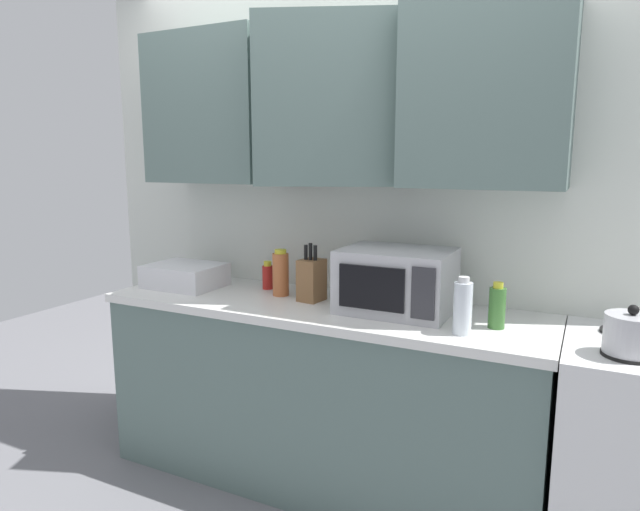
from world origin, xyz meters
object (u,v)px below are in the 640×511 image
dish_rack (185,275)px  bottle_red_sauce (268,276)px  kettle (631,334)px  bottle_clear_tall (463,307)px  bottle_green_oil (497,307)px  knife_block (312,279)px  bottle_spice_jar (281,273)px  microwave (396,281)px

dish_rack → bottle_red_sauce: 0.45m
kettle → bottle_clear_tall: size_ratio=0.77×
bottle_red_sauce → bottle_green_oil: 1.20m
kettle → bottle_green_oil: bottle_green_oil is taller
knife_block → bottle_spice_jar: bearing=172.1°
bottle_red_sauce → bottle_clear_tall: (1.08, -0.32, 0.04)m
kettle → knife_block: bearing=171.7°
bottle_clear_tall → knife_block: bearing=165.2°
kettle → knife_block: 1.34m
bottle_red_sauce → bottle_green_oil: bearing=-8.4°
microwave → dish_rack: microwave is taller
dish_rack → bottle_red_sauce: bottle_red_sauce is taller
microwave → bottle_spice_jar: 0.61m
kettle → dish_rack: bearing=175.6°
dish_rack → kettle: bearing=-4.4°
knife_block → bottle_clear_tall: (0.76, -0.20, 0.00)m
knife_block → bottle_red_sauce: knife_block is taller
knife_block → bottle_spice_jar: 0.19m
kettle → bottle_spice_jar: (-1.51, 0.22, 0.03)m
bottle_spice_jar → bottle_green_oil: bottle_spice_jar is taller
bottle_spice_jar → bottle_clear_tall: bearing=-13.5°
dish_rack → bottle_clear_tall: (1.50, -0.17, 0.05)m
microwave → bottle_clear_tall: microwave is taller
bottle_spice_jar → microwave: bearing=-2.6°
kettle → microwave: bearing=168.1°
kettle → knife_block: size_ratio=0.62×
bottle_spice_jar → bottle_clear_tall: size_ratio=1.02×
dish_rack → bottle_spice_jar: bottle_spice_jar is taller
bottle_spice_jar → bottle_green_oil: (1.05, -0.08, -0.02)m
bottle_green_oil → microwave: bearing=172.7°
microwave → bottle_red_sauce: microwave is taller
microwave → dish_rack: 1.17m
bottle_clear_tall → bottle_green_oil: bearing=52.9°
dish_rack → knife_block: (0.74, 0.03, 0.04)m
kettle → dish_rack: kettle is taller
dish_rack → microwave: bearing=1.5°
knife_block → bottle_clear_tall: size_ratio=1.23×
dish_rack → knife_block: size_ratio=1.36×
bottle_red_sauce → bottle_clear_tall: bottle_clear_tall is taller
dish_rack → bottle_green_oil: size_ratio=2.02×
microwave → bottle_spice_jar: (-0.61, 0.03, -0.03)m
microwave → bottle_clear_tall: (0.33, -0.20, -0.03)m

